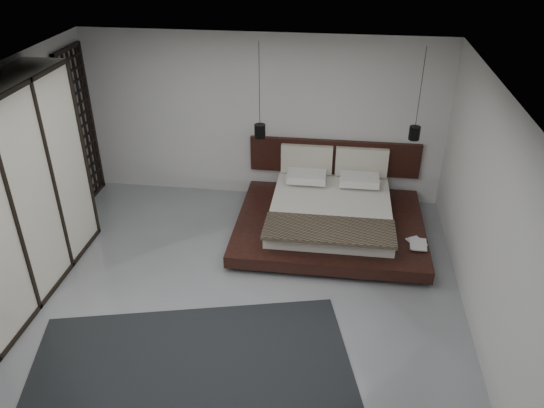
# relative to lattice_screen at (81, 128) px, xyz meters

# --- Properties ---
(floor) EXTENTS (6.00, 6.00, 0.00)m
(floor) POSITION_rel_lattice_screen_xyz_m (2.95, -2.45, -1.30)
(floor) COLOR #94979C
(floor) RESTS_ON ground
(ceiling) EXTENTS (6.00, 6.00, 0.00)m
(ceiling) POSITION_rel_lattice_screen_xyz_m (2.95, -2.45, 1.50)
(ceiling) COLOR white
(ceiling) RESTS_ON wall_back
(wall_back) EXTENTS (6.00, 0.00, 6.00)m
(wall_back) POSITION_rel_lattice_screen_xyz_m (2.95, 0.55, 0.10)
(wall_back) COLOR silver
(wall_back) RESTS_ON floor
(wall_right) EXTENTS (0.00, 6.00, 6.00)m
(wall_right) POSITION_rel_lattice_screen_xyz_m (5.95, -2.45, 0.10)
(wall_right) COLOR silver
(wall_right) RESTS_ON floor
(lattice_screen) EXTENTS (0.05, 0.90, 2.60)m
(lattice_screen) POSITION_rel_lattice_screen_xyz_m (0.00, 0.00, 0.00)
(lattice_screen) COLOR black
(lattice_screen) RESTS_ON floor
(bed) EXTENTS (2.85, 2.42, 1.09)m
(bed) POSITION_rel_lattice_screen_xyz_m (4.17, -0.55, -1.01)
(bed) COLOR black
(bed) RESTS_ON floor
(book_lower) EXTENTS (0.31, 0.33, 0.03)m
(book_lower) POSITION_rel_lattice_screen_xyz_m (5.34, -1.21, -1.02)
(book_lower) COLOR #99724C
(book_lower) RESTS_ON bed
(book_upper) EXTENTS (0.26, 0.34, 0.02)m
(book_upper) POSITION_rel_lattice_screen_xyz_m (5.32, -1.24, -1.00)
(book_upper) COLOR #99724C
(book_upper) RESTS_ON book_lower
(pendant_left) EXTENTS (0.17, 0.17, 1.48)m
(pendant_left) POSITION_rel_lattice_screen_xyz_m (3.00, -0.09, 0.14)
(pendant_left) COLOR black
(pendant_left) RESTS_ON ceiling
(pendant_right) EXTENTS (0.17, 0.17, 1.38)m
(pendant_right) POSITION_rel_lattice_screen_xyz_m (5.34, -0.09, 0.23)
(pendant_right) COLOR black
(pendant_right) RESTS_ON ceiling
(wardrobe) EXTENTS (0.65, 2.78, 2.73)m
(wardrobe) POSITION_rel_lattice_screen_xyz_m (0.25, -2.46, 0.07)
(wardrobe) COLOR silver
(wardrobe) RESTS_ON floor
(rug) EXTENTS (4.05, 3.30, 0.02)m
(rug) POSITION_rel_lattice_screen_xyz_m (2.82, -3.91, -1.29)
(rug) COLOR black
(rug) RESTS_ON floor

